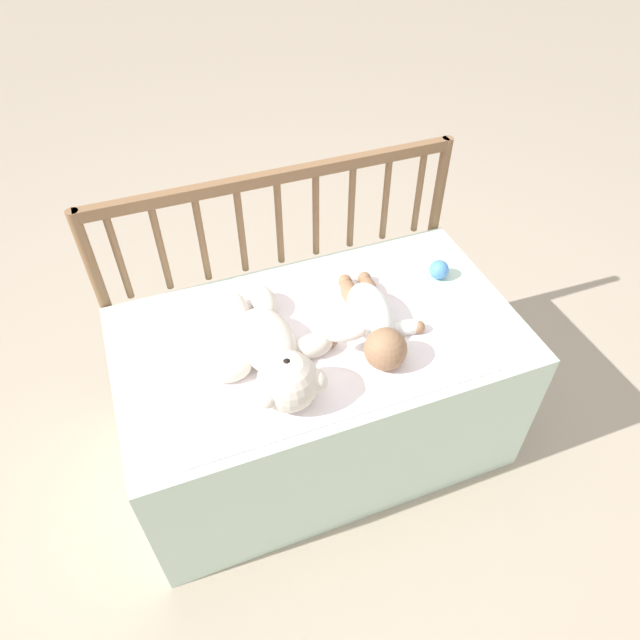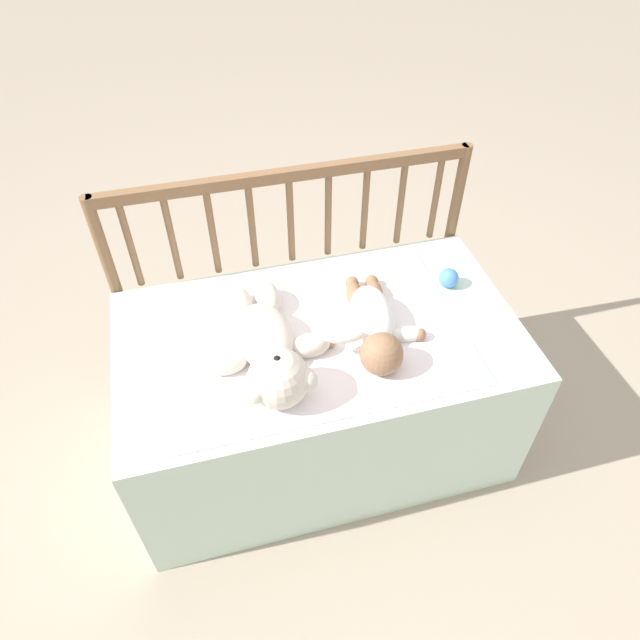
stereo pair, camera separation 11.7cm
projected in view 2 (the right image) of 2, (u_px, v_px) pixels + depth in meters
ground_plane at (320, 437)px, 2.04m from camera, size 12.00×12.00×0.00m
crib_mattress at (320, 390)px, 1.85m from camera, size 1.18×0.67×0.54m
crib_rail at (291, 240)px, 1.85m from camera, size 1.18×0.04×0.87m
blanket at (313, 338)px, 1.65m from camera, size 0.87×0.59×0.01m
teddy_bear at (269, 350)px, 1.53m from camera, size 0.35×0.49×0.16m
baby at (374, 324)px, 1.62m from camera, size 0.31×0.42×0.12m
toy_ball at (449, 278)px, 1.79m from camera, size 0.06×0.06×0.06m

